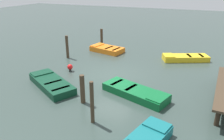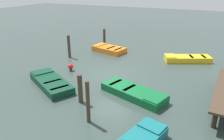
{
  "view_description": "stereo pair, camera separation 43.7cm",
  "coord_description": "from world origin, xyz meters",
  "px_view_note": "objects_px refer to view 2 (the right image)",
  "views": [
    {
      "loc": [
        11.78,
        5.04,
        5.47
      ],
      "look_at": [
        0.0,
        0.0,
        0.35
      ],
      "focal_mm": 35.17,
      "sensor_mm": 36.0,
      "label": 1
    },
    {
      "loc": [
        11.6,
        5.44,
        5.47
      ],
      "look_at": [
        0.0,
        0.0,
        0.35
      ],
      "focal_mm": 35.17,
      "sensor_mm": 36.0,
      "label": 2
    }
  ],
  "objects_px": {
    "mooring_piling_near_right": "(88,102)",
    "mooring_piling_center": "(104,37)",
    "rowboat_yellow": "(187,59)",
    "marker_buoy": "(71,67)",
    "rowboat_green": "(134,92)",
    "rowboat_orange": "(109,49)",
    "mooring_piling_far_left": "(69,47)",
    "rowboat_dark_green": "(51,82)",
    "mooring_piling_near_left": "(80,89)"
  },
  "relations": [
    {
      "from": "rowboat_dark_green",
      "to": "mooring_piling_center",
      "type": "height_order",
      "value": "mooring_piling_center"
    },
    {
      "from": "rowboat_green",
      "to": "mooring_piling_near_right",
      "type": "xyz_separation_m",
      "value": [
        2.91,
        -0.95,
        0.72
      ]
    },
    {
      "from": "rowboat_yellow",
      "to": "rowboat_green",
      "type": "height_order",
      "value": "same"
    },
    {
      "from": "mooring_piling_near_right",
      "to": "mooring_piling_far_left",
      "type": "distance_m",
      "value": 8.88
    },
    {
      "from": "rowboat_green",
      "to": "mooring_piling_near_left",
      "type": "xyz_separation_m",
      "value": [
        1.65,
        -2.15,
        0.51
      ]
    },
    {
      "from": "marker_buoy",
      "to": "mooring_piling_near_left",
      "type": "bearing_deg",
      "value": 41.49
    },
    {
      "from": "rowboat_green",
      "to": "rowboat_dark_green",
      "type": "relative_size",
      "value": 1.01
    },
    {
      "from": "mooring_piling_far_left",
      "to": "rowboat_green",
      "type": "bearing_deg",
      "value": 60.14
    },
    {
      "from": "rowboat_dark_green",
      "to": "mooring_piling_near_left",
      "type": "bearing_deg",
      "value": -169.09
    },
    {
      "from": "mooring_piling_near_left",
      "to": "mooring_piling_center",
      "type": "relative_size",
      "value": 0.97
    },
    {
      "from": "rowboat_yellow",
      "to": "rowboat_dark_green",
      "type": "xyz_separation_m",
      "value": [
        7.64,
        -6.43,
        -0.0
      ]
    },
    {
      "from": "mooring_piling_near_left",
      "to": "mooring_piling_near_right",
      "type": "distance_m",
      "value": 1.75
    },
    {
      "from": "mooring_piling_near_left",
      "to": "rowboat_yellow",
      "type": "bearing_deg",
      "value": 155.25
    },
    {
      "from": "mooring_piling_center",
      "to": "marker_buoy",
      "type": "xyz_separation_m",
      "value": [
        6.88,
        0.99,
        -0.46
      ]
    },
    {
      "from": "rowboat_green",
      "to": "mooring_piling_near_right",
      "type": "bearing_deg",
      "value": -90.1
    },
    {
      "from": "rowboat_dark_green",
      "to": "mooring_piling_far_left",
      "type": "height_order",
      "value": "mooring_piling_far_left"
    },
    {
      "from": "rowboat_yellow",
      "to": "mooring_piling_near_right",
      "type": "height_order",
      "value": "mooring_piling_near_right"
    },
    {
      "from": "rowboat_dark_green",
      "to": "mooring_piling_center",
      "type": "distance_m",
      "value": 9.4
    },
    {
      "from": "rowboat_green",
      "to": "mooring_piling_near_left",
      "type": "height_order",
      "value": "mooring_piling_near_left"
    },
    {
      "from": "rowboat_dark_green",
      "to": "mooring_piling_far_left",
      "type": "relative_size",
      "value": 2.1
    },
    {
      "from": "mooring_piling_near_right",
      "to": "mooring_piling_center",
      "type": "bearing_deg",
      "value": -156.05
    },
    {
      "from": "mooring_piling_near_left",
      "to": "mooring_piling_center",
      "type": "xyz_separation_m",
      "value": [
        -10.11,
        -3.85,
        0.02
      ]
    },
    {
      "from": "rowboat_dark_green",
      "to": "marker_buoy",
      "type": "height_order",
      "value": "marker_buoy"
    },
    {
      "from": "rowboat_green",
      "to": "marker_buoy",
      "type": "bearing_deg",
      "value": -179.56
    },
    {
      "from": "rowboat_dark_green",
      "to": "rowboat_orange",
      "type": "relative_size",
      "value": 1.25
    },
    {
      "from": "mooring_piling_near_right",
      "to": "marker_buoy",
      "type": "distance_m",
      "value": 6.09
    },
    {
      "from": "mooring_piling_center",
      "to": "mooring_piling_near_right",
      "type": "bearing_deg",
      "value": 23.95
    },
    {
      "from": "rowboat_green",
      "to": "mooring_piling_center",
      "type": "bearing_deg",
      "value": 143.32
    },
    {
      "from": "rowboat_orange",
      "to": "mooring_piling_near_left",
      "type": "xyz_separation_m",
      "value": [
        8.24,
        2.46,
        0.51
      ]
    },
    {
      "from": "mooring_piling_center",
      "to": "mooring_piling_far_left",
      "type": "bearing_deg",
      "value": -8.68
    },
    {
      "from": "mooring_piling_near_right",
      "to": "mooring_piling_center",
      "type": "relative_size",
      "value": 1.25
    },
    {
      "from": "mooring_piling_center",
      "to": "rowboat_green",
      "type": "bearing_deg",
      "value": 35.36
    },
    {
      "from": "mooring_piling_near_right",
      "to": "mooring_piling_far_left",
      "type": "relative_size",
      "value": 1.07
    },
    {
      "from": "rowboat_yellow",
      "to": "mooring_piling_center",
      "type": "bearing_deg",
      "value": -37.03
    },
    {
      "from": "mooring_piling_center",
      "to": "rowboat_yellow",
      "type": "bearing_deg",
      "value": 77.95
    },
    {
      "from": "mooring_piling_near_right",
      "to": "rowboat_orange",
      "type": "bearing_deg",
      "value": -158.91
    },
    {
      "from": "rowboat_green",
      "to": "rowboat_orange",
      "type": "bearing_deg",
      "value": 142.99
    },
    {
      "from": "mooring_piling_near_left",
      "to": "mooring_piling_far_left",
      "type": "height_order",
      "value": "mooring_piling_far_left"
    },
    {
      "from": "mooring_piling_near_right",
      "to": "mooring_piling_far_left",
      "type": "bearing_deg",
      "value": -139.6
    },
    {
      "from": "mooring_piling_near_left",
      "to": "mooring_piling_far_left",
      "type": "xyz_separation_m",
      "value": [
        -5.5,
        -4.56,
        0.15
      ]
    },
    {
      "from": "marker_buoy",
      "to": "rowboat_dark_green",
      "type": "bearing_deg",
      "value": 7.89
    },
    {
      "from": "mooring_piling_near_left",
      "to": "mooring_piling_near_right",
      "type": "height_order",
      "value": "mooring_piling_near_right"
    },
    {
      "from": "mooring_piling_near_left",
      "to": "mooring_piling_center",
      "type": "bearing_deg",
      "value": -159.15
    },
    {
      "from": "rowboat_orange",
      "to": "mooring_piling_center",
      "type": "height_order",
      "value": "mooring_piling_center"
    },
    {
      "from": "rowboat_yellow",
      "to": "marker_buoy",
      "type": "relative_size",
      "value": 7.23
    },
    {
      "from": "mooring_piling_center",
      "to": "rowboat_orange",
      "type": "bearing_deg",
      "value": 36.51
    },
    {
      "from": "rowboat_yellow",
      "to": "mooring_piling_center",
      "type": "height_order",
      "value": "mooring_piling_center"
    },
    {
      "from": "rowboat_dark_green",
      "to": "mooring_piling_far_left",
      "type": "bearing_deg",
      "value": -37.62
    },
    {
      "from": "rowboat_yellow",
      "to": "mooring_piling_near_left",
      "type": "height_order",
      "value": "mooring_piling_near_left"
    },
    {
      "from": "rowboat_green",
      "to": "rowboat_dark_green",
      "type": "distance_m",
      "value": 4.75
    }
  ]
}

